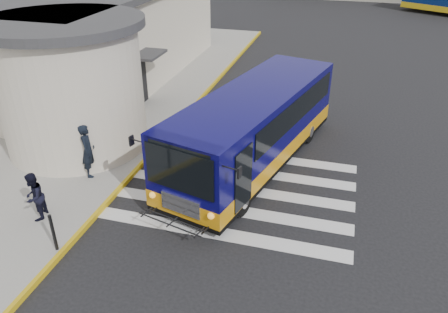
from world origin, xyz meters
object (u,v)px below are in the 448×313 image
(pedestrian_a, at_px, (88,150))
(bollard, at_px, (53,233))
(pedestrian_b, at_px, (34,197))
(transit_bus, at_px, (254,130))

(pedestrian_a, xyz_separation_m, bollard, (1.13, -3.69, -0.38))
(pedestrian_b, height_order, bollard, pedestrian_b)
(transit_bus, height_order, pedestrian_a, transit_bus)
(transit_bus, distance_m, bollard, 7.46)
(transit_bus, relative_size, pedestrian_b, 6.75)
(transit_bus, xyz_separation_m, pedestrian_b, (-5.33, -5.21, -0.43))
(transit_bus, height_order, bollard, transit_bus)
(bollard, bearing_deg, pedestrian_a, 107.07)
(transit_bus, distance_m, pedestrian_a, 5.74)
(bollard, bearing_deg, pedestrian_b, 141.51)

